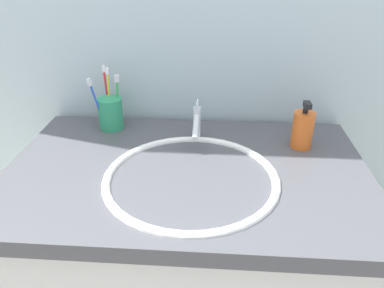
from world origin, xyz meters
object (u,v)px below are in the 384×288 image
object	(u,v)px
toothbrush_green	(117,97)
toothbrush_red	(106,91)
faucet	(196,123)
toothbrush_yellow	(109,93)
soap_dispenser	(303,129)
toothbrush_blue	(96,101)
toothbrush_cup	(111,113)

from	to	relation	value
toothbrush_green	toothbrush_red	world-z (taller)	toothbrush_red
faucet	toothbrush_yellow	world-z (taller)	toothbrush_yellow
toothbrush_yellow	toothbrush_red	bearing A→B (deg)	142.78
faucet	soap_dispenser	xyz separation A→B (m)	(0.33, -0.02, 0.00)
toothbrush_blue	toothbrush_red	bearing A→B (deg)	78.37
toothbrush_green	toothbrush_yellow	size ratio (longest dim) A/B	0.91
faucet	soap_dispenser	size ratio (longest dim) A/B	0.96
toothbrush_cup	soap_dispenser	bearing A→B (deg)	-8.48
soap_dispenser	toothbrush_green	bearing A→B (deg)	169.74
toothbrush_red	toothbrush_blue	distance (m)	0.07
toothbrush_cup	toothbrush_blue	world-z (taller)	toothbrush_blue
toothbrush_yellow	toothbrush_blue	bearing A→B (deg)	-110.87
faucet	toothbrush_yellow	distance (m)	0.33
faucet	toothbrush_blue	xyz separation A→B (m)	(-0.33, 0.04, 0.05)
soap_dispenser	toothbrush_cup	bearing A→B (deg)	171.52
toothbrush_blue	toothbrush_yellow	distance (m)	0.07
toothbrush_red	faucet	bearing A→B (deg)	-19.42
toothbrush_blue	soap_dispenser	xyz separation A→B (m)	(0.66, -0.06, -0.05)
faucet	toothbrush_green	world-z (taller)	toothbrush_green
toothbrush_yellow	soap_dispenser	xyz separation A→B (m)	(0.63, -0.13, -0.06)
toothbrush_blue	soap_dispenser	bearing A→B (deg)	-5.27
toothbrush_red	soap_dispenser	size ratio (longest dim) A/B	1.33
toothbrush_yellow	faucet	bearing A→B (deg)	-18.74
toothbrush_red	toothbrush_blue	xyz separation A→B (m)	(-0.01, -0.07, -0.01)
toothbrush_cup	toothbrush_yellow	size ratio (longest dim) A/B	0.55
toothbrush_blue	toothbrush_cup	bearing A→B (deg)	44.23
toothbrush_red	toothbrush_blue	bearing A→B (deg)	-101.63
toothbrush_red	toothbrush_yellow	xyz separation A→B (m)	(0.01, -0.01, -0.00)
toothbrush_green	toothbrush_cup	bearing A→B (deg)	-147.57
faucet	toothbrush_green	size ratio (longest dim) A/B	0.83
toothbrush_cup	toothbrush_green	world-z (taller)	toothbrush_green
toothbrush_blue	faucet	bearing A→B (deg)	-6.66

